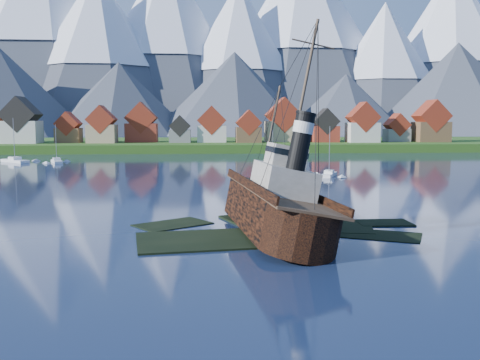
{
  "coord_description": "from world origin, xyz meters",
  "views": [
    {
      "loc": [
        -5.6,
        -53.56,
        11.8
      ],
      "look_at": [
        -1.39,
        6.0,
        5.0
      ],
      "focal_mm": 40.0,
      "sensor_mm": 36.0,
      "label": 1
    }
  ],
  "objects": [
    {
      "name": "tugboat_wreck",
      "position": [
        1.34,
        2.16,
        2.9
      ],
      "size": [
        6.74,
        29.04,
        23.01
      ],
      "rotation": [
        0.0,
        0.19,
        0.11
      ],
      "color": "black",
      "rests_on": "ground"
    },
    {
      "name": "ground",
      "position": [
        0.0,
        0.0,
        0.0
      ],
      "size": [
        1400.0,
        1400.0,
        0.0
      ],
      "primitive_type": "plane",
      "color": "#172341",
      "rests_on": "ground"
    },
    {
      "name": "shoal",
      "position": [
        1.78,
        2.15,
        -0.35
      ],
      "size": [
        31.71,
        21.24,
        1.14
      ],
      "color": "black",
      "rests_on": "ground"
    },
    {
      "name": "seawall",
      "position": [
        0.0,
        132.0,
        0.0
      ],
      "size": [
        600.0,
        2.5,
        2.0
      ],
      "primitive_type": "cube",
      "color": "#3F3D38",
      "rests_on": "ground"
    },
    {
      "name": "sailboat_e",
      "position": [
        11.84,
        78.08,
        0.22
      ],
      "size": [
        4.34,
        8.94,
        10.06
      ],
      "rotation": [
        0.0,
        0.0,
        -0.26
      ],
      "color": "white",
      "rests_on": "ground"
    },
    {
      "name": "sailboat_f",
      "position": [
        -57.08,
        96.94,
        0.28
      ],
      "size": [
        9.75,
        9.44,
        12.68
      ],
      "rotation": [
        0.0,
        0.0,
        0.81
      ],
      "color": "white",
      "rests_on": "ground"
    },
    {
      "name": "mountains",
      "position": [
        -0.79,
        481.26,
        89.34
      ],
      "size": [
        965.0,
        340.0,
        205.0
      ],
      "color": "#2D333D",
      "rests_on": "ground"
    },
    {
      "name": "sailboat_c",
      "position": [
        -45.37,
        95.21,
        0.25
      ],
      "size": [
        5.14,
        8.68,
        10.96
      ],
      "rotation": [
        0.0,
        0.0,
        0.38
      ],
      "color": "white",
      "rests_on": "ground"
    },
    {
      "name": "sailboat_d",
      "position": [
        20.66,
        55.27,
        0.25
      ],
      "size": [
        5.05,
        8.07,
        10.85
      ],
      "rotation": [
        0.0,
        0.0,
        -0.42
      ],
      "color": "white",
      "rests_on": "ground"
    },
    {
      "name": "town",
      "position": [
        -33.12,
        152.18,
        8.99
      ],
      "size": [
        250.96,
        16.69,
        17.3
      ],
      "color": "maroon",
      "rests_on": "ground"
    },
    {
      "name": "shore_bank",
      "position": [
        0.0,
        170.0,
        0.0
      ],
      "size": [
        600.0,
        80.0,
        3.2
      ],
      "primitive_type": "cube",
      "color": "#284F16",
      "rests_on": "ground"
    }
  ]
}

